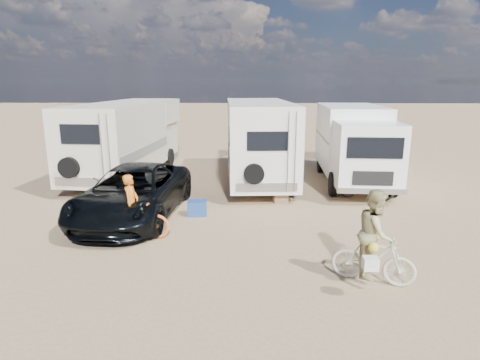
{
  "coord_description": "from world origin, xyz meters",
  "views": [
    {
      "loc": [
        -0.02,
        -9.89,
        4.12
      ],
      "look_at": [
        -0.29,
        1.56,
        1.3
      ],
      "focal_mm": 30.02,
      "sensor_mm": 36.0,
      "label": 1
    }
  ],
  "objects_px": {
    "bike_man": "(132,219)",
    "crate": "(280,197)",
    "bike_woman": "(373,260)",
    "dark_suv": "(134,192)",
    "cooler": "(197,208)",
    "rv_main": "(258,143)",
    "rv_left": "(128,140)",
    "rider_man": "(132,210)",
    "box_truck": "(354,146)",
    "bike_parked": "(366,185)",
    "rider_woman": "(375,241)"
  },
  "relations": [
    {
      "from": "rv_left",
      "to": "crate",
      "type": "distance_m",
      "value": 7.75
    },
    {
      "from": "dark_suv",
      "to": "rider_woman",
      "type": "xyz_separation_m",
      "value": [
        6.17,
        -4.09,
        0.14
      ]
    },
    {
      "from": "bike_parked",
      "to": "rv_main",
      "type": "bearing_deg",
      "value": 76.47
    },
    {
      "from": "dark_suv",
      "to": "cooler",
      "type": "relative_size",
      "value": 9.43
    },
    {
      "from": "rider_woman",
      "to": "cooler",
      "type": "relative_size",
      "value": 3.08
    },
    {
      "from": "rv_main",
      "to": "cooler",
      "type": "height_order",
      "value": "rv_main"
    },
    {
      "from": "box_truck",
      "to": "bike_parked",
      "type": "xyz_separation_m",
      "value": [
        -0.08,
        -2.35,
        -1.06
      ]
    },
    {
      "from": "bike_man",
      "to": "dark_suv",
      "type": "bearing_deg",
      "value": 17.8
    },
    {
      "from": "dark_suv",
      "to": "rider_man",
      "type": "xyz_separation_m",
      "value": [
        0.44,
        -1.73,
        0.0
      ]
    },
    {
      "from": "rv_left",
      "to": "dark_suv",
      "type": "distance_m",
      "value": 5.99
    },
    {
      "from": "box_truck",
      "to": "cooler",
      "type": "xyz_separation_m",
      "value": [
        -5.91,
        -4.3,
        -1.32
      ]
    },
    {
      "from": "rv_left",
      "to": "bike_man",
      "type": "xyz_separation_m",
      "value": [
        2.25,
        -7.38,
        -1.09
      ]
    },
    {
      "from": "rv_main",
      "to": "box_truck",
      "type": "relative_size",
      "value": 1.02
    },
    {
      "from": "crate",
      "to": "box_truck",
      "type": "bearing_deg",
      "value": 41.47
    },
    {
      "from": "dark_suv",
      "to": "rider_man",
      "type": "relative_size",
      "value": 3.59
    },
    {
      "from": "rv_left",
      "to": "dark_suv",
      "type": "bearing_deg",
      "value": -67.59
    },
    {
      "from": "rv_main",
      "to": "bike_man",
      "type": "distance_m",
      "value": 7.3
    },
    {
      "from": "rv_left",
      "to": "rider_woman",
      "type": "height_order",
      "value": "rv_left"
    },
    {
      "from": "bike_parked",
      "to": "box_truck",
      "type": "bearing_deg",
      "value": 17.15
    },
    {
      "from": "bike_parked",
      "to": "crate",
      "type": "relative_size",
      "value": 3.99
    },
    {
      "from": "rv_left",
      "to": "bike_woman",
      "type": "bearing_deg",
      "value": -46.03
    },
    {
      "from": "box_truck",
      "to": "rv_left",
      "type": "bearing_deg",
      "value": 176.31
    },
    {
      "from": "rv_left",
      "to": "cooler",
      "type": "bearing_deg",
      "value": -51.01
    },
    {
      "from": "rv_left",
      "to": "bike_woman",
      "type": "height_order",
      "value": "rv_left"
    },
    {
      "from": "rv_main",
      "to": "box_truck",
      "type": "xyz_separation_m",
      "value": [
        3.91,
        -0.1,
        -0.1
      ]
    },
    {
      "from": "bike_parked",
      "to": "cooler",
      "type": "height_order",
      "value": "bike_parked"
    },
    {
      "from": "rider_man",
      "to": "rider_woman",
      "type": "distance_m",
      "value": 6.2
    },
    {
      "from": "rv_main",
      "to": "bike_man",
      "type": "xyz_separation_m",
      "value": [
        -3.5,
        -6.3,
        -1.13
      ]
    },
    {
      "from": "bike_woman",
      "to": "bike_parked",
      "type": "xyz_separation_m",
      "value": [
        1.6,
        6.21,
        -0.01
      ]
    },
    {
      "from": "bike_woman",
      "to": "rider_woman",
      "type": "xyz_separation_m",
      "value": [
        0.0,
        0.0,
        0.41
      ]
    },
    {
      "from": "rv_left",
      "to": "bike_man",
      "type": "height_order",
      "value": "rv_left"
    },
    {
      "from": "rider_woman",
      "to": "crate",
      "type": "xyz_separation_m",
      "value": [
        -1.5,
        5.75,
        -0.73
      ]
    },
    {
      "from": "bike_woman",
      "to": "crate",
      "type": "distance_m",
      "value": 5.95
    },
    {
      "from": "bike_man",
      "to": "crate",
      "type": "distance_m",
      "value": 5.43
    },
    {
      "from": "box_truck",
      "to": "crate",
      "type": "height_order",
      "value": "box_truck"
    },
    {
      "from": "rv_main",
      "to": "rider_man",
      "type": "bearing_deg",
      "value": -122.76
    },
    {
      "from": "rv_left",
      "to": "rider_man",
      "type": "distance_m",
      "value": 7.76
    },
    {
      "from": "rider_man",
      "to": "cooler",
      "type": "relative_size",
      "value": 2.63
    },
    {
      "from": "bike_woman",
      "to": "crate",
      "type": "bearing_deg",
      "value": 35.95
    },
    {
      "from": "bike_man",
      "to": "crate",
      "type": "height_order",
      "value": "bike_man"
    },
    {
      "from": "rv_left",
      "to": "box_truck",
      "type": "xyz_separation_m",
      "value": [
        9.66,
        -1.19,
        -0.05
      ]
    },
    {
      "from": "cooler",
      "to": "rider_man",
      "type": "bearing_deg",
      "value": -133.9
    },
    {
      "from": "dark_suv",
      "to": "crate",
      "type": "distance_m",
      "value": 4.99
    },
    {
      "from": "box_truck",
      "to": "bike_woman",
      "type": "bearing_deg",
      "value": -97.78
    },
    {
      "from": "rider_man",
      "to": "cooler",
      "type": "bearing_deg",
      "value": -34.76
    },
    {
      "from": "rider_woman",
      "to": "crate",
      "type": "distance_m",
      "value": 5.99
    },
    {
      "from": "rv_main",
      "to": "rider_man",
      "type": "xyz_separation_m",
      "value": [
        -3.5,
        -6.3,
        -0.88
      ]
    },
    {
      "from": "crate",
      "to": "rv_left",
      "type": "bearing_deg",
      "value": 148.37
    },
    {
      "from": "rv_main",
      "to": "rv_left",
      "type": "relative_size",
      "value": 0.83
    },
    {
      "from": "rv_main",
      "to": "bike_parked",
      "type": "height_order",
      "value": "rv_main"
    }
  ]
}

